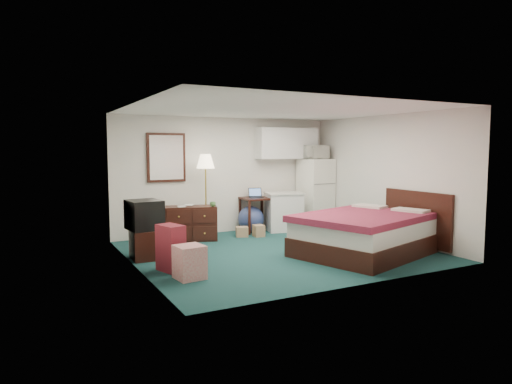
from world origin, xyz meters
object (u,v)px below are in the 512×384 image
fridge (316,193)px  floor_lamp (206,196)px  bed (363,235)px  suitcase (171,248)px  dresser (191,223)px  kitchen_counter (284,212)px  tv_stand (147,244)px  desk (256,215)px

fridge → floor_lamp: bearing=177.0°
bed → suitcase: bearing=154.0°
dresser → floor_lamp: 0.66m
kitchen_counter → dresser: bearing=-164.4°
floor_lamp → tv_stand: 2.11m
desk → suitcase: size_ratio=1.09×
desk → suitcase: (-2.65, -2.30, -0.03)m
kitchen_counter → desk: bearing=177.3°
desk → bed: size_ratio=0.35×
floor_lamp → tv_stand: floor_lamp is taller
fridge → suitcase: bearing=-155.6°
fridge → dresser: bearing=179.8°
suitcase → dresser: bearing=45.8°
bed → floor_lamp: bearing=106.7°
floor_lamp → kitchen_counter: floor_lamp is taller
kitchen_counter → tv_stand: (-3.39, -1.18, -0.17)m
suitcase → bed: bearing=-26.0°
kitchen_counter → suitcase: kitchen_counter is taller
desk → tv_stand: (-2.77, -1.36, -0.14)m
kitchen_counter → bed: size_ratio=0.38×
desk → floor_lamp: bearing=-172.2°
fridge → kitchen_counter: bearing=-175.6°
fridge → suitcase: fridge is taller
dresser → floor_lamp: bearing=40.8°
tv_stand → kitchen_counter: bearing=20.7°
kitchen_counter → fridge: (0.95, 0.13, 0.38)m
dresser → kitchen_counter: kitchen_counter is taller
dresser → tv_stand: 1.63m
dresser → floor_lamp: size_ratio=0.59×
fridge → suitcase: size_ratio=2.29×
desk → tv_stand: desk is taller
bed → tv_stand: bearing=139.8°
fridge → bed: 2.96m
dresser → bed: (2.21, -2.57, 0.01)m
floor_lamp → suitcase: 2.69m
floor_lamp → bed: size_ratio=0.79×
kitchen_counter → fridge: size_ratio=0.52×
bed → tv_stand: size_ratio=4.10×
dresser → suitcase: bearing=-99.5°
desk → kitchen_counter: (0.61, -0.18, 0.03)m
fridge → bed: fridge is taller
floor_lamp → desk: (1.21, 0.08, -0.48)m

